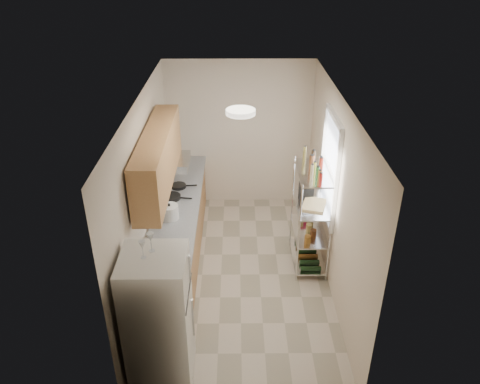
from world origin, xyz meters
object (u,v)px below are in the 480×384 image
object	(u,v)px
rice_cooker	(170,212)
cutting_board	(314,205)
frying_pan_large	(171,197)
refrigerator	(159,319)
espresso_machine	(307,186)

from	to	relation	value
rice_cooker	cutting_board	distance (m)	2.01
rice_cooker	frying_pan_large	world-z (taller)	rice_cooker
rice_cooker	frying_pan_large	size ratio (longest dim) A/B	0.87
refrigerator	cutting_board	distance (m)	2.75
refrigerator	frying_pan_large	xyz separation A→B (m)	(-0.15, 2.39, 0.13)
espresso_machine	rice_cooker	bearing A→B (deg)	-175.66
rice_cooker	refrigerator	bearing A→B (deg)	-86.93
frying_pan_large	espresso_machine	distance (m)	2.00
espresso_machine	refrigerator	bearing A→B (deg)	-137.55
refrigerator	espresso_machine	size ratio (longest dim) A/B	5.69
frying_pan_large	espresso_machine	bearing A→B (deg)	5.51
refrigerator	espresso_machine	distance (m)	2.95
refrigerator	rice_cooker	world-z (taller)	refrigerator
refrigerator	rice_cooker	distance (m)	1.85
frying_pan_large	espresso_machine	xyz separation A→B (m)	(1.98, -0.10, 0.23)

